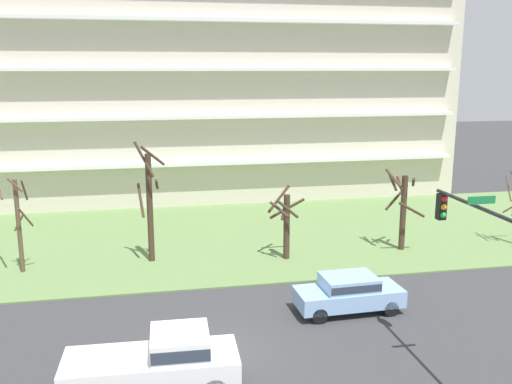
# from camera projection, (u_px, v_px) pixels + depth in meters

# --- Properties ---
(ground) EXTENTS (160.00, 160.00, 0.00)m
(ground) POSITION_uv_depth(u_px,v_px,m) (213.00, 354.00, 20.01)
(ground) COLOR #38383A
(grass_lawn_strip) EXTENTS (80.00, 16.00, 0.08)m
(grass_lawn_strip) POSITION_uv_depth(u_px,v_px,m) (185.00, 239.00, 33.42)
(grass_lawn_strip) COLOR #66844C
(grass_lawn_strip) RESTS_ON ground
(apartment_building) EXTENTS (43.67, 13.36, 19.75)m
(apartment_building) POSITION_uv_depth(u_px,v_px,m) (169.00, 69.00, 44.93)
(apartment_building) COLOR beige
(apartment_building) RESTS_ON ground
(tree_far_left) EXTENTS (1.71, 1.48, 5.19)m
(tree_far_left) POSITION_uv_depth(u_px,v_px,m) (18.00, 221.00, 27.33)
(tree_far_left) COLOR brown
(tree_far_left) RESTS_ON ground
(tree_left) EXTENTS (1.55, 1.28, 6.41)m
(tree_left) POSITION_uv_depth(u_px,v_px,m) (149.00, 203.00, 28.81)
(tree_left) COLOR #423023
(tree_left) RESTS_ON ground
(tree_center) EXTENTS (2.15, 2.11, 3.86)m
(tree_center) POSITION_uv_depth(u_px,v_px,m) (286.00, 221.00, 29.52)
(tree_center) COLOR #423023
(tree_center) RESTS_ON ground
(tree_right) EXTENTS (1.84, 1.83, 4.57)m
(tree_right) POSITION_uv_depth(u_px,v_px,m) (402.00, 207.00, 30.85)
(tree_right) COLOR #423023
(tree_right) RESTS_ON ground
(sedan_blue_near_left) EXTENTS (4.46, 1.95, 1.57)m
(sedan_blue_near_left) POSITION_uv_depth(u_px,v_px,m) (349.00, 292.00, 23.35)
(sedan_blue_near_left) COLOR #8CB2E0
(sedan_blue_near_left) RESTS_ON ground
(pickup_white_center_left) EXTENTS (5.46, 2.18, 1.95)m
(pickup_white_center_left) POSITION_uv_depth(u_px,v_px,m) (159.00, 361.00, 17.52)
(pickup_white_center_left) COLOR white
(pickup_white_center_left) RESTS_ON ground
(traffic_signal_mast) EXTENTS (0.90, 5.81, 6.22)m
(traffic_signal_mast) POSITION_uv_depth(u_px,v_px,m) (499.00, 269.00, 16.14)
(traffic_signal_mast) COLOR black
(traffic_signal_mast) RESTS_ON ground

